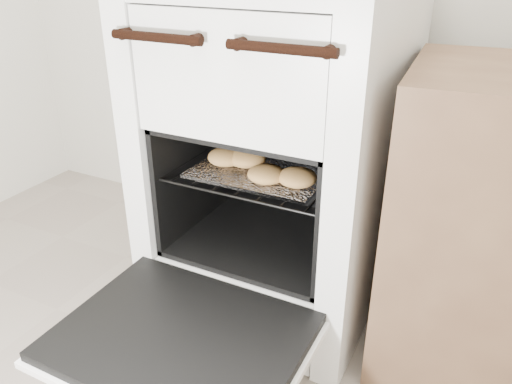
{
  "coord_description": "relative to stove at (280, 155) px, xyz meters",
  "views": [
    {
      "loc": [
        0.51,
        -0.17,
        1.07
      ],
      "look_at": [
        -0.07,
        0.97,
        0.44
      ],
      "focal_mm": 35.0,
      "sensor_mm": 36.0,
      "label": 1
    }
  ],
  "objects": [
    {
      "name": "stove",
      "position": [
        0.0,
        0.0,
        0.0
      ],
      "size": [
        0.67,
        0.74,
        1.02
      ],
      "color": "white",
      "rests_on": "ground"
    },
    {
      "name": "oven_door",
      "position": [
        -0.0,
        -0.56,
        -0.28
      ],
      "size": [
        0.6,
        0.47,
        0.04
      ],
      "color": "black",
      "rests_on": "stove"
    },
    {
      "name": "foil_sheet",
      "position": [
        -0.0,
        -0.1,
        -0.0
      ],
      "size": [
        0.38,
        0.33,
        0.01
      ],
      "primitive_type": "cube",
      "color": "white",
      "rests_on": "oven_rack"
    },
    {
      "name": "oven_rack",
      "position": [
        -0.0,
        -0.07,
        -0.01
      ],
      "size": [
        0.48,
        0.47,
        0.01
      ],
      "color": "black",
      "rests_on": "stove"
    },
    {
      "name": "baked_rolls",
      "position": [
        -0.02,
        -0.14,
        0.02
      ],
      "size": [
        0.36,
        0.26,
        0.05
      ],
      "color": "tan",
      "rests_on": "foil_sheet"
    }
  ]
}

